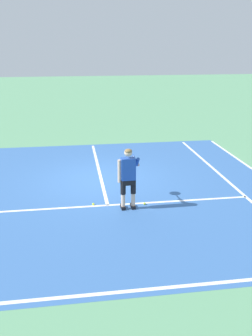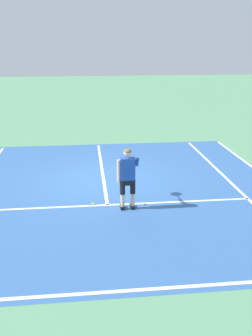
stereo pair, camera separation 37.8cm
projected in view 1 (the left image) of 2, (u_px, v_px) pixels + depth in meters
ground_plane at (101, 180)px, 12.44m from camera, size 80.00×80.00×0.00m
court_inner_surface at (103, 189)px, 11.67m from camera, size 10.98×10.66×0.00m
line_baseline at (129, 291)px, 6.87m from camera, size 10.98×0.10×0.01m
line_service at (108, 205)px, 10.48m from camera, size 8.23×0.10×0.01m
line_centre_service at (99, 169)px, 13.48m from camera, size 0.10×6.40×0.01m
line_singles_right at (228, 182)px, 12.25m from camera, size 0.10×10.26×0.01m
tennis_player at (128, 175)px, 9.98m from camera, size 0.62×1.13×1.71m
tennis_ball_near_feet at (145, 204)px, 10.52m from camera, size 0.07×0.07×0.07m
tennis_ball_by_baseline at (93, 204)px, 10.48m from camera, size 0.07×0.07×0.07m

